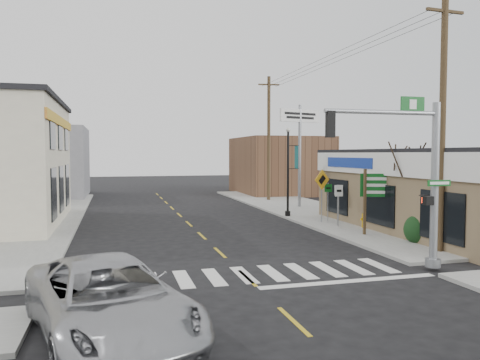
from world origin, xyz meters
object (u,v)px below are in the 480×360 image
object	(u,v)px
suv	(108,300)
guide_sign	(379,192)
dance_center_sign	(300,131)
bare_tree	(407,150)
utility_pole_near	(442,121)
traffic_signal_pole	(418,167)
fire_hydrant	(364,220)
lamp_post	(289,165)
utility_pole_far	(269,137)

from	to	relation	value
suv	guide_sign	distance (m)	15.76
dance_center_sign	bare_tree	size ratio (longest dim) A/B	1.44
utility_pole_near	traffic_signal_pole	bearing A→B (deg)	-144.42
fire_hydrant	lamp_post	size ratio (longest dim) A/B	0.14
fire_hydrant	dance_center_sign	bearing A→B (deg)	87.14
guide_sign	utility_pole_far	distance (m)	17.45
traffic_signal_pole	dance_center_sign	size ratio (longest dim) A/B	0.78
guide_sign	utility_pole_far	xyz separation A→B (m)	(0.21, 17.14, 3.24)
dance_center_sign	guide_sign	bearing A→B (deg)	-109.86
lamp_post	dance_center_sign	bearing A→B (deg)	59.27
traffic_signal_pole	guide_sign	size ratio (longest dim) A/B	1.83
guide_sign	bare_tree	bearing A→B (deg)	-32.70
dance_center_sign	utility_pole_near	bearing A→B (deg)	-108.26
utility_pole_far	dance_center_sign	bearing A→B (deg)	-76.60
guide_sign	fire_hydrant	distance (m)	2.45
fire_hydrant	utility_pole_near	bearing A→B (deg)	-91.24
bare_tree	utility_pole_near	size ratio (longest dim) A/B	0.51
suv	bare_tree	bearing A→B (deg)	17.66
fire_hydrant	utility_pole_near	xyz separation A→B (m)	(-0.13, -6.03, 4.72)
bare_tree	utility_pole_far	distance (m)	18.28
lamp_post	dance_center_sign	world-z (taller)	dance_center_sign
guide_sign	bare_tree	world-z (taller)	bare_tree
suv	guide_sign	bearing A→B (deg)	22.54
suv	lamp_post	xyz separation A→B (m)	(10.61, 16.78, 2.45)
bare_tree	utility_pole_near	xyz separation A→B (m)	(-0.60, -3.08, 1.09)
traffic_signal_pole	utility_pole_far	xyz separation A→B (m)	(2.69, 23.49, 1.82)
dance_center_sign	lamp_post	bearing A→B (deg)	-135.41
traffic_signal_pole	guide_sign	xyz separation A→B (m)	(2.48, 6.35, -1.42)
traffic_signal_pole	fire_hydrant	bearing A→B (deg)	71.17
dance_center_sign	utility_pole_far	world-z (taller)	utility_pole_far
guide_sign	utility_pole_near	bearing A→B (deg)	-65.44
traffic_signal_pole	utility_pole_near	size ratio (longest dim) A/B	0.57
guide_sign	utility_pole_near	size ratio (longest dim) A/B	0.31
guide_sign	utility_pole_far	bearing A→B (deg)	111.56
fire_hydrant	bare_tree	bearing A→B (deg)	-80.95
suv	traffic_signal_pole	size ratio (longest dim) A/B	1.06
suv	bare_tree	distance (m)	16.06
traffic_signal_pole	utility_pole_near	world-z (taller)	utility_pole_near
fire_hydrant	utility_pole_far	size ratio (longest dim) A/B	0.08
guide_sign	traffic_signal_pole	bearing A→B (deg)	-89.09
utility_pole_near	fire_hydrant	bearing A→B (deg)	84.97
utility_pole_far	bare_tree	bearing A→B (deg)	-81.27
dance_center_sign	utility_pole_near	distance (m)	16.07
suv	utility_pole_near	xyz separation A→B (m)	(12.61, 5.41, 4.42)
suv	guide_sign	xyz separation A→B (m)	(12.44, 9.59, 1.29)
guide_sign	fire_hydrant	world-z (taller)	guide_sign
bare_tree	fire_hydrant	bearing A→B (deg)	99.05
utility_pole_near	utility_pole_far	distance (m)	21.32
guide_sign	bare_tree	size ratio (longest dim) A/B	0.61
fire_hydrant	utility_pole_far	world-z (taller)	utility_pole_far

